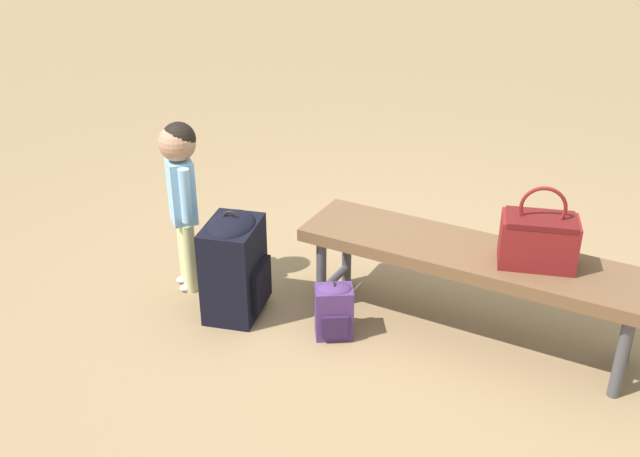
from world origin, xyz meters
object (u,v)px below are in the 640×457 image
(park_bench, at_px, (471,261))
(child_standing, at_px, (181,181))
(handbag, at_px, (538,238))
(backpack_small, at_px, (334,309))
(backpack_large, at_px, (234,263))

(park_bench, xyz_separation_m, child_standing, (1.44, 0.02, 0.21))
(handbag, xyz_separation_m, child_standing, (1.72, -0.02, 0.03))
(handbag, bearing_deg, backpack_small, 10.89)
(handbag, relative_size, backpack_large, 0.66)
(handbag, relative_size, backpack_small, 1.25)
(handbag, xyz_separation_m, backpack_large, (1.38, 0.12, -0.30))
(backpack_large, bearing_deg, park_bench, -171.46)
(park_bench, bearing_deg, child_standing, 0.81)
(park_bench, height_order, backpack_small, park_bench)
(backpack_large, bearing_deg, child_standing, -23.82)
(backpack_large, height_order, backpack_small, backpack_large)
(child_standing, height_order, backpack_large, child_standing)
(park_bench, height_order, child_standing, child_standing)
(park_bench, distance_m, child_standing, 1.46)
(child_standing, bearing_deg, handbag, 179.22)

